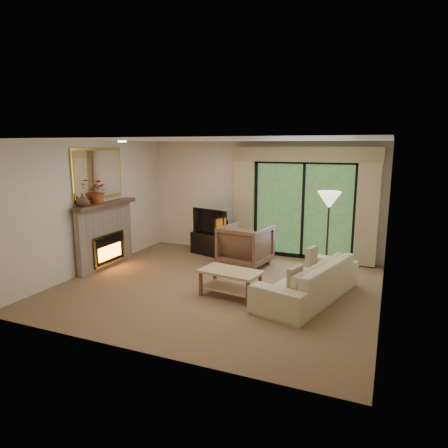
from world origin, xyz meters
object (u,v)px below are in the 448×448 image
at_px(sofa, 308,279).
at_px(coffee_table, 230,283).
at_px(armchair, 246,245).
at_px(media_console, 213,244).

distance_m(sofa, coffee_table, 1.29).
bearing_deg(coffee_table, armchair, 109.36).
height_order(media_console, armchair, armchair).
relative_size(media_console, armchair, 1.05).
relative_size(armchair, sofa, 0.42).
relative_size(media_console, coffee_table, 1.00).
bearing_deg(media_console, coffee_table, -44.48).
height_order(media_console, sofa, sofa).
xyz_separation_m(armchair, sofa, (1.58, -1.35, -0.11)).
distance_m(media_console, coffee_table, 2.67).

